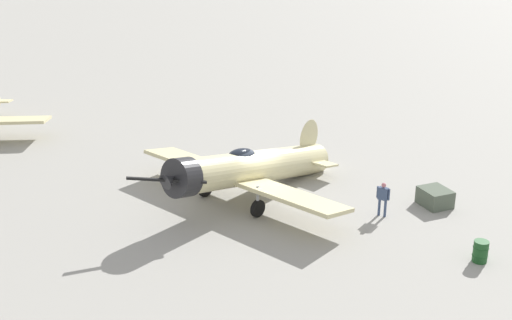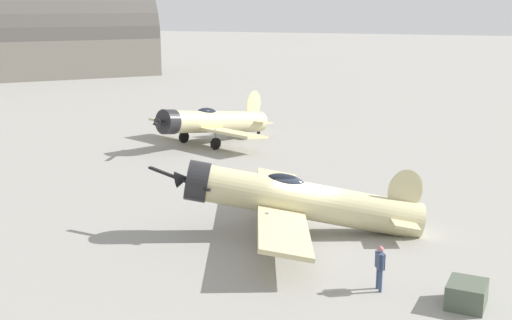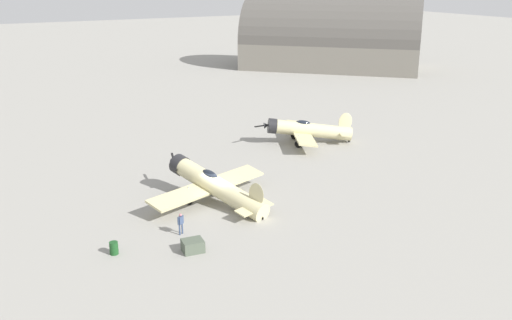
{
  "view_description": "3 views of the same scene",
  "coord_description": "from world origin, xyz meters",
  "px_view_note": "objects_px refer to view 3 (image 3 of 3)",
  "views": [
    {
      "loc": [
        13.83,
        25.39,
        12.69
      ],
      "look_at": [
        0.0,
        0.0,
        1.8
      ],
      "focal_mm": 45.63,
      "sensor_mm": 36.0,
      "label": 1
    },
    {
      "loc": [
        -6.91,
        26.18,
        9.61
      ],
      "look_at": [
        4.44,
        -5.88,
        1.6
      ],
      "focal_mm": 46.42,
      "sensor_mm": 36.0,
      "label": 2
    },
    {
      "loc": [
        -39.3,
        17.92,
        17.9
      ],
      "look_at": [
        4.44,
        -5.88,
        1.6
      ],
      "focal_mm": 39.89,
      "sensor_mm": 36.0,
      "label": 3
    }
  ],
  "objects_px": {
    "ground_crew_mechanic": "(181,222)",
    "airplane_foreground": "(214,185)",
    "equipment_crate": "(193,246)",
    "airplane_mid_apron": "(307,130)",
    "fuel_drum": "(114,248)"
  },
  "relations": [
    {
      "from": "airplane_foreground",
      "to": "fuel_drum",
      "type": "relative_size",
      "value": 13.3
    },
    {
      "from": "ground_crew_mechanic",
      "to": "airplane_foreground",
      "type": "bearing_deg",
      "value": -75.05
    },
    {
      "from": "airplane_mid_apron",
      "to": "equipment_crate",
      "type": "xyz_separation_m",
      "value": [
        -18.13,
        21.12,
        -1.13
      ]
    },
    {
      "from": "airplane_mid_apron",
      "to": "fuel_drum",
      "type": "xyz_separation_m",
      "value": [
        -15.98,
        25.93,
        -1.1
      ]
    },
    {
      "from": "equipment_crate",
      "to": "fuel_drum",
      "type": "relative_size",
      "value": 1.73
    },
    {
      "from": "equipment_crate",
      "to": "fuel_drum",
      "type": "xyz_separation_m",
      "value": [
        2.15,
        4.81,
        0.03
      ]
    },
    {
      "from": "airplane_foreground",
      "to": "equipment_crate",
      "type": "xyz_separation_m",
      "value": [
        -7.22,
        4.9,
        -1.1
      ]
    },
    {
      "from": "equipment_crate",
      "to": "fuel_drum",
      "type": "distance_m",
      "value": 5.27
    },
    {
      "from": "airplane_foreground",
      "to": "airplane_mid_apron",
      "type": "xyz_separation_m",
      "value": [
        10.91,
        -16.22,
        0.03
      ]
    },
    {
      "from": "airplane_foreground",
      "to": "ground_crew_mechanic",
      "type": "distance_m",
      "value": 6.36
    },
    {
      "from": "airplane_foreground",
      "to": "airplane_mid_apron",
      "type": "height_order",
      "value": "airplane_mid_apron"
    },
    {
      "from": "airplane_foreground",
      "to": "fuel_drum",
      "type": "bearing_deg",
      "value": 98.11
    },
    {
      "from": "airplane_mid_apron",
      "to": "ground_crew_mechanic",
      "type": "height_order",
      "value": "airplane_mid_apron"
    },
    {
      "from": "equipment_crate",
      "to": "airplane_foreground",
      "type": "bearing_deg",
      "value": -34.18
    },
    {
      "from": "airplane_foreground",
      "to": "ground_crew_mechanic",
      "type": "height_order",
      "value": "airplane_foreground"
    }
  ]
}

